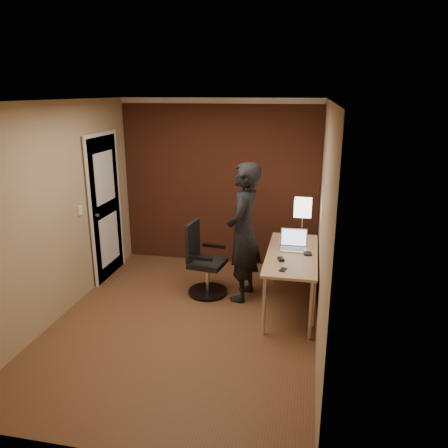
{
  "coord_description": "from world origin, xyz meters",
  "views": [
    {
      "loc": [
        1.35,
        -4.39,
        2.59
      ],
      "look_at": [
        0.35,
        0.55,
        1.05
      ],
      "focal_mm": 35.0,
      "sensor_mm": 36.0,
      "label": 1
    }
  ],
  "objects_px": {
    "desk_lamp": "(303,208)",
    "wallet": "(308,254)",
    "person": "(243,233)",
    "phone": "(283,270)",
    "laptop": "(293,243)",
    "desk": "(298,263)",
    "mouse": "(281,259)",
    "office_chair": "(203,264)"
  },
  "relations": [
    {
      "from": "desk_lamp",
      "to": "mouse",
      "type": "xyz_separation_m",
      "value": [
        -0.2,
        -0.83,
        -0.4
      ]
    },
    {
      "from": "desk_lamp",
      "to": "laptop",
      "type": "xyz_separation_m",
      "value": [
        -0.09,
        -0.39,
        -0.35
      ]
    },
    {
      "from": "phone",
      "to": "wallet",
      "type": "height_order",
      "value": "wallet"
    },
    {
      "from": "phone",
      "to": "person",
      "type": "distance_m",
      "value": 0.93
    },
    {
      "from": "phone",
      "to": "desk_lamp",
      "type": "bearing_deg",
      "value": 97.03
    },
    {
      "from": "desk_lamp",
      "to": "laptop",
      "type": "bearing_deg",
      "value": -102.43
    },
    {
      "from": "wallet",
      "to": "person",
      "type": "xyz_separation_m",
      "value": [
        -0.81,
        0.2,
        0.15
      ]
    },
    {
      "from": "desk_lamp",
      "to": "person",
      "type": "bearing_deg",
      "value": -152.19
    },
    {
      "from": "desk",
      "to": "wallet",
      "type": "xyz_separation_m",
      "value": [
        0.11,
        -0.02,
        0.14
      ]
    },
    {
      "from": "desk_lamp",
      "to": "laptop",
      "type": "height_order",
      "value": "desk_lamp"
    },
    {
      "from": "laptop",
      "to": "wallet",
      "type": "height_order",
      "value": "laptop"
    },
    {
      "from": "mouse",
      "to": "wallet",
      "type": "height_order",
      "value": "mouse"
    },
    {
      "from": "desk",
      "to": "phone",
      "type": "bearing_deg",
      "value": -104.83
    },
    {
      "from": "wallet",
      "to": "phone",
      "type": "bearing_deg",
      "value": -115.71
    },
    {
      "from": "desk",
      "to": "phone",
      "type": "xyz_separation_m",
      "value": [
        -0.14,
        -0.55,
        0.13
      ]
    },
    {
      "from": "mouse",
      "to": "desk_lamp",
      "type": "bearing_deg",
      "value": 56.18
    },
    {
      "from": "desk_lamp",
      "to": "wallet",
      "type": "bearing_deg",
      "value": -80.75
    },
    {
      "from": "laptop",
      "to": "office_chair",
      "type": "height_order",
      "value": "office_chair"
    },
    {
      "from": "desk",
      "to": "mouse",
      "type": "distance_m",
      "value": 0.36
    },
    {
      "from": "mouse",
      "to": "phone",
      "type": "xyz_separation_m",
      "value": [
        0.04,
        -0.28,
        -0.01
      ]
    },
    {
      "from": "desk",
      "to": "desk_lamp",
      "type": "xyz_separation_m",
      "value": [
        0.02,
        0.56,
        0.55
      ]
    },
    {
      "from": "phone",
      "to": "person",
      "type": "xyz_separation_m",
      "value": [
        -0.55,
        0.73,
        0.15
      ]
    },
    {
      "from": "laptop",
      "to": "office_chair",
      "type": "distance_m",
      "value": 1.22
    },
    {
      "from": "phone",
      "to": "office_chair",
      "type": "distance_m",
      "value": 1.35
    },
    {
      "from": "desk",
      "to": "mouse",
      "type": "bearing_deg",
      "value": -124.91
    },
    {
      "from": "desk",
      "to": "person",
      "type": "height_order",
      "value": "person"
    },
    {
      "from": "wallet",
      "to": "desk_lamp",
      "type": "bearing_deg",
      "value": 99.25
    },
    {
      "from": "mouse",
      "to": "wallet",
      "type": "distance_m",
      "value": 0.39
    },
    {
      "from": "person",
      "to": "desk",
      "type": "bearing_deg",
      "value": 82.85
    },
    {
      "from": "desk_lamp",
      "to": "phone",
      "type": "distance_m",
      "value": 1.19
    },
    {
      "from": "phone",
      "to": "person",
      "type": "relative_size",
      "value": 0.06
    },
    {
      "from": "office_chair",
      "to": "desk",
      "type": "bearing_deg",
      "value": -9.05
    },
    {
      "from": "laptop",
      "to": "wallet",
      "type": "distance_m",
      "value": 0.27
    },
    {
      "from": "mouse",
      "to": "person",
      "type": "xyz_separation_m",
      "value": [
        -0.51,
        0.46,
        0.14
      ]
    },
    {
      "from": "laptop",
      "to": "wallet",
      "type": "xyz_separation_m",
      "value": [
        0.18,
        -0.19,
        -0.05
      ]
    },
    {
      "from": "wallet",
      "to": "office_chair",
      "type": "bearing_deg",
      "value": 171.03
    },
    {
      "from": "mouse",
      "to": "wallet",
      "type": "xyz_separation_m",
      "value": [
        0.3,
        0.25,
        -0.01
      ]
    },
    {
      "from": "wallet",
      "to": "office_chair",
      "type": "height_order",
      "value": "office_chair"
    },
    {
      "from": "wallet",
      "to": "person",
      "type": "bearing_deg",
      "value": 165.9
    },
    {
      "from": "desk_lamp",
      "to": "wallet",
      "type": "distance_m",
      "value": 0.71
    },
    {
      "from": "desk",
      "to": "laptop",
      "type": "relative_size",
      "value": 4.54
    },
    {
      "from": "laptop",
      "to": "phone",
      "type": "distance_m",
      "value": 0.73
    }
  ]
}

